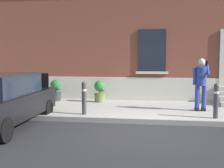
{
  "coord_description": "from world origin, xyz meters",
  "views": [
    {
      "loc": [
        0.29,
        -7.84,
        2.01
      ],
      "look_at": [
        -1.12,
        1.6,
        1.1
      ],
      "focal_mm": 48.69,
      "sensor_mm": 36.0,
      "label": 1
    }
  ],
  "objects_px": {
    "hatchback_car_black": "(1,100)",
    "bollard_far_left": "(84,97)",
    "bollard_near_person": "(216,99)",
    "planter_cream": "(13,89)",
    "planter_olive": "(100,91)",
    "planter_charcoal": "(56,90)",
    "person_on_phone": "(201,81)"
  },
  "relations": [
    {
      "from": "hatchback_car_black",
      "to": "person_on_phone",
      "type": "height_order",
      "value": "person_on_phone"
    },
    {
      "from": "person_on_phone",
      "to": "planter_cream",
      "type": "xyz_separation_m",
      "value": [
        -7.37,
        1.51,
        -0.55
      ]
    },
    {
      "from": "bollard_near_person",
      "to": "planter_charcoal",
      "type": "height_order",
      "value": "bollard_near_person"
    },
    {
      "from": "bollard_far_left",
      "to": "planter_cream",
      "type": "distance_m",
      "value": 4.53
    },
    {
      "from": "person_on_phone",
      "to": "planter_olive",
      "type": "xyz_separation_m",
      "value": [
        -3.69,
        1.44,
        -0.55
      ]
    },
    {
      "from": "planter_olive",
      "to": "planter_cream",
      "type": "bearing_deg",
      "value": 178.88
    },
    {
      "from": "bollard_near_person",
      "to": "planter_cream",
      "type": "relative_size",
      "value": 1.22
    },
    {
      "from": "hatchback_car_black",
      "to": "bollard_far_left",
      "type": "distance_m",
      "value": 2.48
    },
    {
      "from": "planter_charcoal",
      "to": "planter_cream",
      "type": "bearing_deg",
      "value": -179.57
    },
    {
      "from": "hatchback_car_black",
      "to": "person_on_phone",
      "type": "distance_m",
      "value": 6.28
    },
    {
      "from": "bollard_far_left",
      "to": "person_on_phone",
      "type": "distance_m",
      "value": 3.9
    },
    {
      "from": "bollard_far_left",
      "to": "planter_olive",
      "type": "distance_m",
      "value": 2.58
    },
    {
      "from": "bollard_far_left",
      "to": "planter_cream",
      "type": "bearing_deg",
      "value": 144.21
    },
    {
      "from": "bollard_far_left",
      "to": "planter_cream",
      "type": "height_order",
      "value": "bollard_far_left"
    },
    {
      "from": "planter_olive",
      "to": "person_on_phone",
      "type": "bearing_deg",
      "value": -21.34
    },
    {
      "from": "hatchback_car_black",
      "to": "bollard_far_left",
      "type": "height_order",
      "value": "hatchback_car_black"
    },
    {
      "from": "planter_cream",
      "to": "person_on_phone",
      "type": "bearing_deg",
      "value": -11.59
    },
    {
      "from": "hatchback_car_black",
      "to": "planter_cream",
      "type": "distance_m",
      "value": 4.43
    },
    {
      "from": "hatchback_car_black",
      "to": "planter_cream",
      "type": "xyz_separation_m",
      "value": [
        -1.67,
        4.1,
        -0.18
      ]
    },
    {
      "from": "planter_charcoal",
      "to": "bollard_far_left",
      "type": "bearing_deg",
      "value": -55.51
    },
    {
      "from": "bollard_far_left",
      "to": "hatchback_car_black",
      "type": "bearing_deg",
      "value": -144.13
    },
    {
      "from": "hatchback_car_black",
      "to": "bollard_far_left",
      "type": "relative_size",
      "value": 3.9
    },
    {
      "from": "bollard_far_left",
      "to": "planter_cream",
      "type": "relative_size",
      "value": 1.22
    },
    {
      "from": "bollard_near_person",
      "to": "person_on_phone",
      "type": "relative_size",
      "value": 0.6
    },
    {
      "from": "hatchback_car_black",
      "to": "planter_charcoal",
      "type": "bearing_deg",
      "value": 87.55
    },
    {
      "from": "planter_charcoal",
      "to": "planter_olive",
      "type": "xyz_separation_m",
      "value": [
        1.84,
        -0.09,
        0.0
      ]
    },
    {
      "from": "person_on_phone",
      "to": "bollard_far_left",
      "type": "bearing_deg",
      "value": -151.81
    },
    {
      "from": "person_on_phone",
      "to": "planter_olive",
      "type": "distance_m",
      "value": 3.99
    },
    {
      "from": "hatchback_car_black",
      "to": "bollard_near_person",
      "type": "distance_m",
      "value": 6.16
    },
    {
      "from": "bollard_far_left",
      "to": "person_on_phone",
      "type": "xyz_separation_m",
      "value": [
        3.7,
        1.14,
        0.44
      ]
    },
    {
      "from": "bollard_far_left",
      "to": "person_on_phone",
      "type": "bearing_deg",
      "value": 17.09
    },
    {
      "from": "hatchback_car_black",
      "to": "planter_charcoal",
      "type": "xyz_separation_m",
      "value": [
        0.18,
        4.11,
        -0.18
      ]
    }
  ]
}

